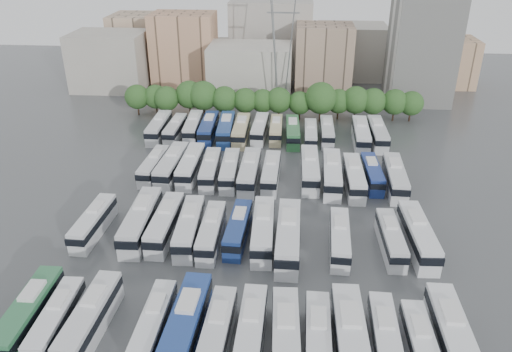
# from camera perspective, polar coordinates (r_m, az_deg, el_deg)

# --- Properties ---
(ground) EXTENTS (220.00, 220.00, 0.00)m
(ground) POSITION_cam_1_polar(r_m,az_deg,el_deg) (71.77, -0.18, -4.97)
(ground) COLOR #424447
(ground) RESTS_ON ground
(tree_line) EXTENTS (64.48, 8.06, 8.55)m
(tree_line) POSITION_cam_1_polar(r_m,az_deg,el_deg) (108.33, 1.67, 8.78)
(tree_line) COLOR black
(tree_line) RESTS_ON ground
(city_buildings) EXTENTS (102.00, 35.00, 20.00)m
(city_buildings) POSITION_cam_1_polar(r_m,az_deg,el_deg) (136.63, -0.80, 14.08)
(city_buildings) COLOR #9E998E
(city_buildings) RESTS_ON ground
(apartment_tower) EXTENTS (14.00, 14.00, 26.00)m
(apartment_tower) POSITION_cam_1_polar(r_m,az_deg,el_deg) (124.78, 18.47, 13.97)
(apartment_tower) COLOR silver
(apartment_tower) RESTS_ON ground
(electricity_pylon) EXTENTS (9.00, 6.91, 33.83)m
(electricity_pylon) POSITION_cam_1_polar(r_m,az_deg,el_deg) (112.54, 3.10, 16.92)
(electricity_pylon) COLOR slate
(electricity_pylon) RESTS_ON ground
(bus_r0_s0) EXTENTS (2.83, 12.27, 3.84)m
(bus_r0_s0) POSITION_cam_1_polar(r_m,az_deg,el_deg) (58.31, -24.55, -14.08)
(bus_r0_s0) COLOR #2F6F45
(bus_r0_s0) RESTS_ON ground
(bus_r0_s1) EXTENTS (2.69, 10.92, 3.40)m
(bus_r0_s1) POSITION_cam_1_polar(r_m,az_deg,el_deg) (56.77, -21.87, -15.02)
(bus_r0_s1) COLOR silver
(bus_r0_s1) RESTS_ON ground
(bus_r0_s2) EXTENTS (3.07, 12.13, 3.78)m
(bus_r0_s2) POSITION_cam_1_polar(r_m,az_deg,el_deg) (55.51, -18.41, -15.17)
(bus_r0_s2) COLOR silver
(bus_r0_s2) RESTS_ON ground
(bus_r0_s4) EXTENTS (2.48, 10.91, 3.42)m
(bus_r0_s4) POSITION_cam_1_polar(r_m,az_deg,el_deg) (53.56, -11.59, -16.22)
(bus_r0_s4) COLOR silver
(bus_r0_s4) RESTS_ON ground
(bus_r0_s5) EXTENTS (3.41, 13.43, 4.18)m
(bus_r0_s5) POSITION_cam_1_polar(r_m,az_deg,el_deg) (52.17, -8.08, -16.70)
(bus_r0_s5) COLOR navy
(bus_r0_s5) RESTS_ON ground
(bus_r0_s6) EXTENTS (2.88, 11.49, 3.58)m
(bus_r0_s6) POSITION_cam_1_polar(r_m,az_deg,el_deg) (51.54, -4.52, -17.58)
(bus_r0_s6) COLOR silver
(bus_r0_s6) RESTS_ON ground
(bus_r0_s7) EXTENTS (2.70, 11.61, 3.63)m
(bus_r0_s7) POSITION_cam_1_polar(r_m,az_deg,el_deg) (51.51, -0.61, -17.47)
(bus_r0_s7) COLOR silver
(bus_r0_s7) RESTS_ON ground
(bus_r0_s8) EXTENTS (3.19, 12.48, 3.89)m
(bus_r0_s8) POSITION_cam_1_polar(r_m,az_deg,el_deg) (50.67, 3.43, -18.27)
(bus_r0_s8) COLOR silver
(bus_r0_s8) RESTS_ON ground
(bus_r0_s9) EXTENTS (2.64, 11.38, 3.56)m
(bus_r0_s9) POSITION_cam_1_polar(r_m,az_deg,el_deg) (51.19, 7.09, -18.14)
(bus_r0_s9) COLOR silver
(bus_r0_s9) RESTS_ON ground
(bus_r0_s10) EXTENTS (3.13, 13.45, 4.21)m
(bus_r0_s10) POSITION_cam_1_polar(r_m,az_deg,el_deg) (51.09, 10.76, -18.09)
(bus_r0_s10) COLOR silver
(bus_r0_s10) RESTS_ON ground
(bus_r0_s11) EXTENTS (2.71, 11.29, 3.52)m
(bus_r0_s11) POSITION_cam_1_polar(r_m,az_deg,el_deg) (52.38, 14.56, -17.72)
(bus_r0_s11) COLOR silver
(bus_r0_s11) RESTS_ON ground
(bus_r0_s12) EXTENTS (2.45, 10.87, 3.41)m
(bus_r0_s12) POSITION_cam_1_polar(r_m,az_deg,el_deg) (52.65, 18.39, -18.18)
(bus_r0_s12) COLOR white
(bus_r0_s12) RESTS_ON ground
(bus_r0_s13) EXTENTS (2.90, 12.97, 4.06)m
(bus_r0_s13) POSITION_cam_1_polar(r_m,az_deg,el_deg) (54.15, 21.55, -16.85)
(bus_r0_s13) COLOR silver
(bus_r0_s13) RESTS_ON ground
(bus_r1_s0) EXTENTS (2.87, 11.43, 3.56)m
(bus_r1_s0) POSITION_cam_1_polar(r_m,az_deg,el_deg) (71.33, -18.08, -5.03)
(bus_r1_s0) COLOR silver
(bus_r1_s0) RESTS_ON ground
(bus_r1_s2) EXTENTS (3.23, 13.48, 4.21)m
(bus_r1_s2) POSITION_cam_1_polar(r_m,az_deg,el_deg) (69.36, -13.01, -4.97)
(bus_r1_s2) COLOR silver
(bus_r1_s2) RESTS_ON ground
(bus_r1_s3) EXTENTS (2.86, 12.34, 3.86)m
(bus_r1_s3) POSITION_cam_1_polar(r_m,az_deg,el_deg) (68.40, -10.35, -5.34)
(bus_r1_s3) COLOR silver
(bus_r1_s3) RESTS_ON ground
(bus_r1_s4) EXTENTS (3.17, 12.34, 3.84)m
(bus_r1_s4) POSITION_cam_1_polar(r_m,az_deg,el_deg) (67.12, -7.64, -5.80)
(bus_r1_s4) COLOR silver
(bus_r1_s4) RESTS_ON ground
(bus_r1_s5) EXTENTS (2.54, 11.50, 3.61)m
(bus_r1_s5) POSITION_cam_1_polar(r_m,az_deg,el_deg) (66.12, -5.13, -6.32)
(bus_r1_s5) COLOR silver
(bus_r1_s5) RESTS_ON ground
(bus_r1_s6) EXTENTS (2.97, 11.27, 3.51)m
(bus_r1_s6) POSITION_cam_1_polar(r_m,az_deg,el_deg) (66.59, -2.06, -6.01)
(bus_r1_s6) COLOR navy
(bus_r1_s6) RESTS_ON ground
(bus_r1_s7) EXTENTS (3.11, 12.77, 3.98)m
(bus_r1_s7) POSITION_cam_1_polar(r_m,az_deg,el_deg) (65.84, 0.81, -6.17)
(bus_r1_s7) COLOR silver
(bus_r1_s7) RESTS_ON ground
(bus_r1_s8) EXTENTS (3.12, 13.73, 4.30)m
(bus_r1_s8) POSITION_cam_1_polar(r_m,az_deg,el_deg) (64.46, 3.71, -6.86)
(bus_r1_s8) COLOR silver
(bus_r1_s8) RESTS_ON ground
(bus_r1_s10) EXTENTS (2.93, 11.31, 3.52)m
(bus_r1_s10) POSITION_cam_1_polar(r_m,az_deg,el_deg) (65.51, 9.55, -7.01)
(bus_r1_s10) COLOR silver
(bus_r1_s10) RESTS_ON ground
(bus_r1_s12) EXTENTS (2.68, 11.04, 3.44)m
(bus_r1_s12) POSITION_cam_1_polar(r_m,az_deg,el_deg) (66.91, 15.16, -6.90)
(bus_r1_s12) COLOR silver
(bus_r1_s12) RESTS_ON ground
(bus_r1_s13) EXTENTS (3.34, 12.94, 4.03)m
(bus_r1_s13) POSITION_cam_1_polar(r_m,az_deg,el_deg) (68.01, 18.02, -6.45)
(bus_r1_s13) COLOR silver
(bus_r1_s13) RESTS_ON ground
(bus_r2_s1) EXTENTS (3.00, 11.42, 3.55)m
(bus_r2_s1) POSITION_cam_1_polar(r_m,az_deg,el_deg) (85.28, -11.57, 1.19)
(bus_r2_s1) COLOR silver
(bus_r2_s1) RESTS_ON ground
(bus_r2_s2) EXTENTS (3.43, 13.06, 4.06)m
(bus_r2_s2) POSITION_cam_1_polar(r_m,az_deg,el_deg) (84.26, -9.59, 1.24)
(bus_r2_s2) COLOR silver
(bus_r2_s2) RESTS_ON ground
(bus_r2_s3) EXTENTS (2.83, 12.57, 3.94)m
(bus_r2_s3) POSITION_cam_1_polar(r_m,az_deg,el_deg) (83.82, -7.47, 1.21)
(bus_r2_s3) COLOR silver
(bus_r2_s3) RESTS_ON ground
(bus_r2_s4) EXTENTS (3.00, 11.74, 3.66)m
(bus_r2_s4) POSITION_cam_1_polar(r_m,az_deg,el_deg) (82.56, -5.25, 0.81)
(bus_r2_s4) COLOR silver
(bus_r2_s4) RESTS_ON ground
(bus_r2_s5) EXTENTS (2.94, 11.80, 3.68)m
(bus_r2_s5) POSITION_cam_1_polar(r_m,az_deg,el_deg) (81.95, -3.01, 0.69)
(bus_r2_s5) COLOR silver
(bus_r2_s5) RESTS_ON ground
(bus_r2_s6) EXTENTS (2.94, 12.83, 4.01)m
(bus_r2_s6) POSITION_cam_1_polar(r_m,az_deg,el_deg) (80.93, -0.75, 0.51)
(bus_r2_s6) COLOR silver
(bus_r2_s6) RESTS_ON ground
(bus_r2_s7) EXTENTS (2.76, 11.71, 3.66)m
(bus_r2_s7) POSITION_cam_1_polar(r_m,az_deg,el_deg) (81.06, 1.73, 0.40)
(bus_r2_s7) COLOR silver
(bus_r2_s7) RESTS_ON ground
(bus_r2_s9) EXTENTS (3.01, 13.02, 4.07)m
(bus_r2_s9) POSITION_cam_1_polar(r_m,az_deg,el_deg) (82.19, 6.17, 0.80)
(bus_r2_s9) COLOR silver
(bus_r2_s9) RESTS_ON ground
(bus_r2_s10) EXTENTS (3.24, 13.20, 4.12)m
(bus_r2_s10) POSITION_cam_1_polar(r_m,az_deg,el_deg) (81.13, 8.67, 0.29)
(bus_r2_s10) COLOR white
(bus_r2_s10) RESTS_ON ground
(bus_r2_s11) EXTENTS (2.84, 12.41, 3.88)m
(bus_r2_s11) POSITION_cam_1_polar(r_m,az_deg,el_deg) (80.81, 11.13, -0.12)
(bus_r2_s11) COLOR silver
(bus_r2_s11) RESTS_ON ground
(bus_r2_s12) EXTENTS (2.83, 11.17, 3.48)m
(bus_r2_s12) POSITION_cam_1_polar(r_m,az_deg,el_deg) (83.13, 13.13, 0.30)
(bus_r2_s12) COLOR navy
(bus_r2_s12) RESTS_ON ground
(bus_r2_s13) EXTENTS (3.20, 12.75, 3.97)m
(bus_r2_s13) POSITION_cam_1_polar(r_m,az_deg,el_deg) (82.27, 15.61, -0.11)
(bus_r2_s13) COLOR silver
(bus_r2_s13) RESTS_ON ground
(bus_r3_s0) EXTENTS (2.80, 12.29, 3.85)m
(bus_r3_s0) POSITION_cam_1_polar(r_m,az_deg,el_deg) (101.30, -11.04, 5.49)
(bus_r3_s0) COLOR silver
(bus_r3_s0) RESTS_ON ground
(bus_r3_s1) EXTENTS (2.76, 11.23, 3.50)m
(bus_r3_s1) POSITION_cam_1_polar(r_m,az_deg,el_deg) (100.39, -9.19, 5.35)
(bus_r3_s1) COLOR silver
(bus_r3_s1) RESTS_ON ground
(bus_r3_s2) EXTENTS (3.19, 12.10, 3.76)m
(bus_r3_s2) POSITION_cam_1_polar(r_m,az_deg,el_deg) (100.65, -7.19, 5.62)
(bus_r3_s2) COLOR silver
(bus_r3_s2) RESTS_ON ground
(bus_r3_s3) EXTENTS (2.95, 12.33, 3.85)m
(bus_r3_s3) POSITION_cam_1_polar(r_m,az_deg,el_deg) (99.46, -5.45, 5.48)
(bus_r3_s3) COLOR navy
(bus_r3_s3) RESTS_ON ground
(bus_r3_s4) EXTENTS (3.36, 12.82, 3.99)m
(bus_r3_s4) POSITION_cam_1_polar(r_m,az_deg,el_deg) (98.56, -3.45, 5.39)
(bus_r3_s4) COLOR navy
(bus_r3_s4) RESTS_ON ground
(bus_r3_s5) EXTENTS (2.71, 12.21, 3.83)m
(bus_r3_s5) POSITION_cam_1_polar(r_m,az_deg,el_deg) (98.00, -1.71, 5.25)
(bus_r3_s5) COLOR #C2B385
(bus_r3_s5) RESTS_ON ground
(bus_r3_s6) EXTENTS (2.95, 11.68, 3.64)m
(bus_r3_s6) POSITION_cam_1_polar(r_m,az_deg,el_deg) (99.06, 0.43, 5.45)
(bus_r3_s6) COLOR silver
(bus_r3_s6) RESTS_ON ground
(bus_r3_s7) EXTENTS (2.52, 10.91, 3.41)m
(bus_r3_s7) POSITION_cam_1_polar(r_m,az_deg,el_deg) (98.97, 2.31, 5.34)
(bus_r3_s7) COLOR #C7B789
(bus_r3_s7) RESTS_ON ground
(bus_r3_s8) EXTENTS (3.01, 11.89, 3.70)m
(bus_r3_s8) POSITION_cam_1_polar(r_m,az_deg,el_deg) (97.70, 4.22, 5.08)
(bus_r3_s8) COLOR #30703D
(bus_r3_s8) RESTS_ON ground
(bus_r3_s9) EXTENTS (2.42, 10.88, 3.41)m
(bus_r3_s9) POSITION_cam_1_polar(r_m,az_deg,el_deg) (97.11, 6.26, 4.76)
(bus_r3_s9) COLOR silver
(bus_r3_s9) RESTS_ON ground
(bus_r3_s10) EXTENTS (2.49, 11.28, 3.54)m
(bus_r3_s10) POSITION_cam_1_polar(r_m,az_deg,el_deg) (98.76, 8.11, 5.07)
(bus_r3_s10) COLOR silver
(bus_r3_s10) RESTS_ON ground
(bus_r3_s12) EXTENTS (3.14, 12.86, 4.01)m
(bus_r3_s12) POSITION_cam_1_polar(r_m,az_deg,el_deg) (97.82, 11.91, 4.69)
(bus_r3_s12) COLOR silver
(bus_r3_s12) RESTS_ON ground
(bus_r3_s13) EXTENTS (2.83, 12.56, 3.93)m
(bus_r3_s13) POSITION_cam_1_polar(r_m,az_deg,el_deg) (99.09, 13.73, 4.76)
(bus_r3_s13) COLOR silver
(bus_r3_s13) RESTS_ON ground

